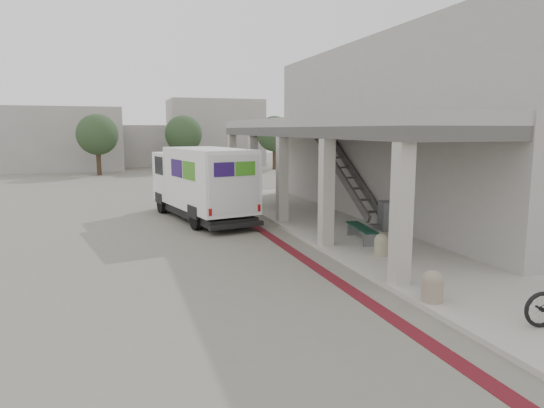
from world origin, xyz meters
name	(u,v)px	position (x,y,z in m)	size (l,w,h in m)	color
ground	(265,258)	(0.00, 0.00, 0.00)	(120.00, 120.00, 0.00)	slate
bike_lane_stripe	(276,240)	(1.00, 2.00, 0.01)	(0.35, 40.00, 0.01)	#5A121A
sidewalk	(389,245)	(4.00, 0.00, 0.06)	(4.40, 28.00, 0.12)	#A19D90
transit_building	(393,134)	(6.83, 4.50, 3.40)	(7.60, 17.00, 7.00)	gray
distant_backdrop	(124,139)	(-2.84, 35.89, 2.70)	(28.00, 10.00, 6.50)	gray
tree_left	(97,135)	(-5.00, 28.00, 3.18)	(3.20, 3.20, 4.80)	#38281C
tree_mid	(183,134)	(2.00, 30.00, 3.18)	(3.20, 3.20, 4.80)	#38281C
tree_right	(275,134)	(10.00, 29.00, 3.18)	(3.20, 3.20, 4.80)	#38281C
fedex_truck	(201,182)	(-0.65, 6.44, 1.53)	(3.32, 7.02, 2.88)	black
bench	(361,231)	(3.38, 0.62, 0.44)	(0.71, 1.96, 0.45)	slate
bollard_near	(432,286)	(2.10, -4.71, 0.45)	(0.44, 0.44, 0.66)	gray
bollard_far	(382,244)	(3.05, -1.16, 0.43)	(0.41, 0.41, 0.61)	gray
utility_cabinet	(387,216)	(5.00, 1.78, 0.62)	(0.45, 0.61, 1.01)	slate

